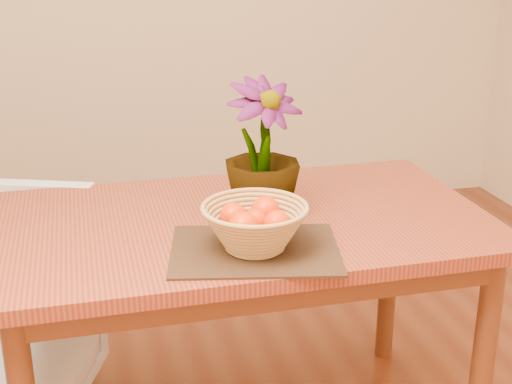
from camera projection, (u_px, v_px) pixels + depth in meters
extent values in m
cube|color=maroon|center=(244.00, 224.00, 2.05)|extent=(1.40, 0.80, 0.04)
cube|color=#542913|center=(244.00, 243.00, 2.07)|extent=(1.28, 0.68, 0.08)
cylinder|color=#542913|center=(482.00, 367.00, 2.03)|extent=(0.06, 0.06, 0.71)
cylinder|color=#542913|center=(37.00, 312.00, 2.32)|extent=(0.06, 0.06, 0.71)
cylinder|color=#542913|center=(389.00, 270.00, 2.61)|extent=(0.06, 0.06, 0.71)
cube|color=#311F11|center=(255.00, 250.00, 1.82)|extent=(0.49, 0.40, 0.01)
cylinder|color=tan|center=(255.00, 247.00, 1.82)|extent=(0.14, 0.14, 0.01)
sphere|color=#FB3104|center=(255.00, 221.00, 1.80)|extent=(0.06, 0.06, 0.06)
sphere|color=#FB3104|center=(265.00, 210.00, 1.85)|extent=(0.07, 0.07, 0.07)
sphere|color=#FB3104|center=(233.00, 216.00, 1.82)|extent=(0.07, 0.07, 0.07)
sphere|color=#FB3104|center=(244.00, 227.00, 1.74)|extent=(0.07, 0.07, 0.07)
sphere|color=#FB3104|center=(277.00, 224.00, 1.77)|extent=(0.07, 0.07, 0.07)
imported|color=#1A4714|center=(262.00, 150.00, 1.99)|extent=(0.28, 0.28, 0.39)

